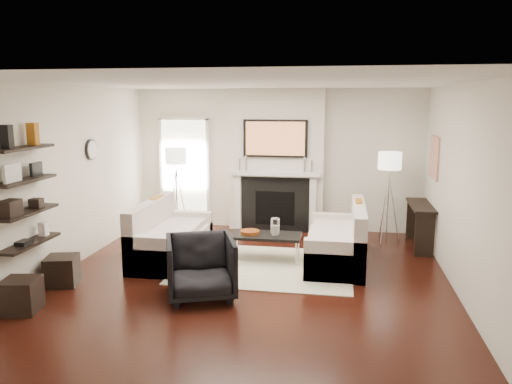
% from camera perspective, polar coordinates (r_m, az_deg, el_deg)
% --- Properties ---
extents(room_envelope, '(6.00, 6.00, 6.00)m').
position_cam_1_polar(room_envelope, '(6.70, -0.87, 0.77)').
color(room_envelope, black).
rests_on(room_envelope, ground).
extents(chimney_breast, '(1.80, 0.25, 2.70)m').
position_cam_1_polar(chimney_breast, '(9.51, 2.33, 3.62)').
color(chimney_breast, silver).
rests_on(chimney_breast, floor).
extents(fireplace_surround, '(1.30, 0.02, 1.04)m').
position_cam_1_polar(fireplace_surround, '(9.52, 2.19, -1.44)').
color(fireplace_surround, black).
rests_on(fireplace_surround, floor).
extents(firebox, '(0.75, 0.02, 0.65)m').
position_cam_1_polar(firebox, '(9.53, 2.18, -1.86)').
color(firebox, black).
rests_on(firebox, floor).
extents(mantel_pilaster_l, '(0.12, 0.08, 1.10)m').
position_cam_1_polar(mantel_pilaster_l, '(9.60, -2.10, -1.15)').
color(mantel_pilaster_l, white).
rests_on(mantel_pilaster_l, floor).
extents(mantel_pilaster_r, '(0.12, 0.08, 1.10)m').
position_cam_1_polar(mantel_pilaster_r, '(9.42, 6.52, -1.45)').
color(mantel_pilaster_r, white).
rests_on(mantel_pilaster_r, floor).
extents(mantel_shelf, '(1.70, 0.18, 0.07)m').
position_cam_1_polar(mantel_shelf, '(9.36, 2.18, 2.09)').
color(mantel_shelf, white).
rests_on(mantel_shelf, chimney_breast).
extents(tv_body, '(1.20, 0.06, 0.70)m').
position_cam_1_polar(tv_body, '(9.32, 2.22, 6.13)').
color(tv_body, black).
rests_on(tv_body, chimney_breast).
extents(tv_screen, '(1.10, 0.00, 0.62)m').
position_cam_1_polar(tv_screen, '(9.28, 2.20, 6.12)').
color(tv_screen, '#BF723F').
rests_on(tv_screen, tv_body).
extents(candlestick_l_tall, '(0.04, 0.04, 0.30)m').
position_cam_1_polar(candlestick_l_tall, '(9.44, -1.13, 3.29)').
color(candlestick_l_tall, silver).
rests_on(candlestick_l_tall, mantel_shelf).
extents(candlestick_l_short, '(0.04, 0.04, 0.24)m').
position_cam_1_polar(candlestick_l_short, '(9.46, -1.90, 3.13)').
color(candlestick_l_short, silver).
rests_on(candlestick_l_short, mantel_shelf).
extents(candlestick_r_tall, '(0.04, 0.04, 0.30)m').
position_cam_1_polar(candlestick_r_tall, '(9.29, 5.56, 3.14)').
color(candlestick_r_tall, silver).
rests_on(candlestick_r_tall, mantel_shelf).
extents(candlestick_r_short, '(0.04, 0.04, 0.24)m').
position_cam_1_polar(candlestick_r_short, '(9.29, 6.36, 2.93)').
color(candlestick_r_short, silver).
rests_on(candlestick_r_short, mantel_shelf).
extents(hallway_panel, '(0.90, 0.02, 2.10)m').
position_cam_1_polar(hallway_panel, '(10.06, -8.11, 2.17)').
color(hallway_panel, white).
rests_on(hallway_panel, floor).
extents(door_trim_l, '(0.06, 0.06, 2.16)m').
position_cam_1_polar(door_trim_l, '(10.20, -10.72, 2.20)').
color(door_trim_l, white).
rests_on(door_trim_l, floor).
extents(door_trim_r, '(0.06, 0.06, 2.16)m').
position_cam_1_polar(door_trim_r, '(9.91, -5.50, 2.10)').
color(door_trim_r, white).
rests_on(door_trim_r, floor).
extents(door_trim_top, '(1.02, 0.06, 0.06)m').
position_cam_1_polar(door_trim_top, '(9.95, -8.31, 8.32)').
color(door_trim_top, white).
rests_on(door_trim_top, wall_back).
extents(rug, '(2.60, 2.00, 0.01)m').
position_cam_1_polar(rug, '(7.62, 1.01, -8.47)').
color(rug, beige).
rests_on(rug, floor).
extents(loveseat_left_base, '(0.85, 1.80, 0.42)m').
position_cam_1_polar(loveseat_left_base, '(8.00, -9.57, -6.18)').
color(loveseat_left_base, beige).
rests_on(loveseat_left_base, floor).
extents(loveseat_left_back, '(0.18, 1.80, 0.80)m').
position_cam_1_polar(loveseat_left_back, '(8.03, -11.90, -3.85)').
color(loveseat_left_back, beige).
rests_on(loveseat_left_back, floor).
extents(loveseat_left_arm_n, '(0.85, 0.18, 0.60)m').
position_cam_1_polar(loveseat_left_arm_n, '(7.25, -11.72, -7.26)').
color(loveseat_left_arm_n, beige).
rests_on(loveseat_left_arm_n, floor).
extents(loveseat_left_arm_s, '(0.85, 0.18, 0.60)m').
position_cam_1_polar(loveseat_left_arm_s, '(8.71, -7.83, -4.13)').
color(loveseat_left_arm_s, beige).
rests_on(loveseat_left_arm_s, floor).
extents(loveseat_left_cushion, '(0.63, 1.44, 0.10)m').
position_cam_1_polar(loveseat_left_cushion, '(7.91, -9.29, -4.39)').
color(loveseat_left_cushion, beige).
rests_on(loveseat_left_cushion, loveseat_left_base).
extents(pillow_left_orange, '(0.10, 0.42, 0.42)m').
position_cam_1_polar(pillow_left_orange, '(8.25, -11.19, -1.98)').
color(pillow_left_orange, '#9F5E13').
rests_on(pillow_left_orange, loveseat_left_cushion).
extents(pillow_left_charcoal, '(0.10, 0.40, 0.40)m').
position_cam_1_polar(pillow_left_charcoal, '(7.71, -12.77, -2.98)').
color(pillow_left_charcoal, black).
rests_on(pillow_left_charcoal, loveseat_left_cushion).
extents(loveseat_right_base, '(0.85, 1.80, 0.42)m').
position_cam_1_polar(loveseat_right_base, '(7.80, 9.06, -6.59)').
color(loveseat_right_base, beige).
rests_on(loveseat_right_base, floor).
extents(loveseat_right_back, '(0.18, 1.80, 0.80)m').
position_cam_1_polar(loveseat_right_back, '(7.72, 11.62, -4.42)').
color(loveseat_right_back, beige).
rests_on(loveseat_right_back, floor).
extents(loveseat_right_arm_n, '(0.85, 0.18, 0.60)m').
position_cam_1_polar(loveseat_right_arm_n, '(7.00, 8.98, -7.80)').
color(loveseat_right_arm_n, beige).
rests_on(loveseat_right_arm_n, floor).
extents(loveseat_right_arm_s, '(0.85, 0.18, 0.60)m').
position_cam_1_polar(loveseat_right_arm_s, '(8.55, 9.16, -4.44)').
color(loveseat_right_arm_s, beige).
rests_on(loveseat_right_arm_s, floor).
extents(loveseat_right_cushion, '(0.63, 1.44, 0.10)m').
position_cam_1_polar(loveseat_right_cushion, '(7.73, 8.74, -4.73)').
color(loveseat_right_cushion, beige).
rests_on(loveseat_right_cushion, loveseat_right_base).
extents(pillow_right_orange, '(0.10, 0.42, 0.42)m').
position_cam_1_polar(pillow_right_orange, '(7.96, 11.61, -2.45)').
color(pillow_right_orange, '#9F5E13').
rests_on(pillow_right_orange, loveseat_right_cushion).
extents(pillow_right_charcoal, '(0.10, 0.40, 0.40)m').
position_cam_1_polar(pillow_right_charcoal, '(7.38, 11.74, -3.55)').
color(pillow_right_charcoal, black).
rests_on(pillow_right_charcoal, loveseat_right_cushion).
extents(coffee_table, '(1.10, 0.55, 0.04)m').
position_cam_1_polar(coffee_table, '(7.80, 1.10, -5.00)').
color(coffee_table, black).
rests_on(coffee_table, floor).
extents(coffee_leg_nw, '(0.02, 0.02, 0.38)m').
position_cam_1_polar(coffee_leg_nw, '(7.74, -2.84, -6.75)').
color(coffee_leg_nw, silver).
rests_on(coffee_leg_nw, floor).
extents(coffee_leg_ne, '(0.02, 0.02, 0.38)m').
position_cam_1_polar(coffee_leg_ne, '(7.60, 4.61, -7.11)').
color(coffee_leg_ne, silver).
rests_on(coffee_leg_ne, floor).
extents(coffee_leg_sw, '(0.02, 0.02, 0.38)m').
position_cam_1_polar(coffee_leg_sw, '(8.15, -2.16, -5.85)').
color(coffee_leg_sw, silver).
rests_on(coffee_leg_sw, floor).
extents(coffee_leg_se, '(0.02, 0.02, 0.38)m').
position_cam_1_polar(coffee_leg_se, '(8.01, 4.89, -6.18)').
color(coffee_leg_se, silver).
rests_on(coffee_leg_se, floor).
extents(hurricane_glass, '(0.14, 0.14, 0.24)m').
position_cam_1_polar(hurricane_glass, '(7.74, 2.21, -3.90)').
color(hurricane_glass, white).
rests_on(hurricane_glass, coffee_table).
extents(hurricane_candle, '(0.11, 0.11, 0.16)m').
position_cam_1_polar(hurricane_candle, '(7.76, 2.20, -4.37)').
color(hurricane_candle, white).
rests_on(hurricane_candle, coffee_table).
extents(copper_bowl, '(0.31, 0.31, 0.05)m').
position_cam_1_polar(copper_bowl, '(7.83, -0.71, -4.60)').
color(copper_bowl, '#BD571F').
rests_on(copper_bowl, coffee_table).
extents(armchair, '(1.06, 1.03, 0.86)m').
position_cam_1_polar(armchair, '(6.41, -6.34, -8.22)').
color(armchair, black).
rests_on(armchair, floor).
extents(lamp_left_post, '(0.02, 0.02, 1.20)m').
position_cam_1_polar(lamp_left_post, '(9.63, -9.02, -0.93)').
color(lamp_left_post, silver).
rests_on(lamp_left_post, floor).
extents(lamp_left_shade, '(0.40, 0.40, 0.30)m').
position_cam_1_polar(lamp_left_shade, '(9.50, -9.16, 4.10)').
color(lamp_left_shade, white).
rests_on(lamp_left_shade, lamp_left_post).
extents(lamp_left_leg_a, '(0.25, 0.02, 1.23)m').
position_cam_1_polar(lamp_left_leg_a, '(9.60, -8.40, -0.96)').
color(lamp_left_leg_a, silver).
rests_on(lamp_left_leg_a, floor).
extents(lamp_left_leg_b, '(0.14, 0.22, 1.23)m').
position_cam_1_polar(lamp_left_leg_b, '(9.74, -9.15, -0.82)').
color(lamp_left_leg_b, silver).
rests_on(lamp_left_leg_b, floor).
extents(lamp_left_leg_c, '(0.14, 0.22, 1.23)m').
position_cam_1_polar(lamp_left_leg_c, '(9.56, -9.51, -1.03)').
color(lamp_left_leg_c, silver).
rests_on(lamp_left_leg_c, floor).
extents(lamp_right_post, '(0.02, 0.02, 1.20)m').
position_cam_1_polar(lamp_right_post, '(9.07, 14.80, -1.86)').
color(lamp_right_post, silver).
rests_on(lamp_right_post, floor).
extents(lamp_right_shade, '(0.40, 0.40, 0.30)m').
position_cam_1_polar(lamp_right_shade, '(8.94, 15.05, 3.48)').
color(lamp_right_shade, white).
rests_on(lamp_right_shade, lamp_right_post).
extents(lamp_right_leg_a, '(0.25, 0.02, 1.23)m').
position_cam_1_polar(lamp_right_leg_a, '(9.08, 15.49, -1.87)').
color(lamp_right_leg_a, silver).
rests_on(lamp_right_leg_a, floor).
extents(lamp_right_leg_b, '(0.14, 0.22, 1.23)m').
position_cam_1_polar(lamp_right_leg_b, '(9.16, 14.41, -1.72)').
color(lamp_right_leg_b, silver).
rests_on(lamp_right_leg_b, floor).
extents(lamp_right_leg_c, '(0.14, 0.22, 1.23)m').
position_cam_1_polar(lamp_right_leg_c, '(8.98, 14.50, -1.97)').
color(lamp_right_leg_c, silver).
rests_on(lamp_right_leg_c, floor).
extents(console_top, '(0.35, 1.20, 0.04)m').
position_cam_1_polar(console_top, '(8.87, 18.32, -1.46)').
color(console_top, black).
rests_on(console_top, floor).
extents(console_leg_n, '(0.30, 0.04, 0.71)m').
position_cam_1_polar(console_leg_n, '(8.42, 18.72, -4.72)').
color(console_leg_n, black).
rests_on(console_leg_n, floor).
extents(console_leg_s, '(0.30, 0.04, 0.71)m').
position_cam_1_polar(console_leg_s, '(9.48, 17.72, -3.01)').
color(console_leg_s, black).
rests_on(console_leg_s, floor).
extents(wall_art, '(0.03, 0.70, 0.70)m').
position_cam_1_polar(wall_art, '(8.72, 19.71, 3.73)').
color(wall_art, tan).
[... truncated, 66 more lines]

